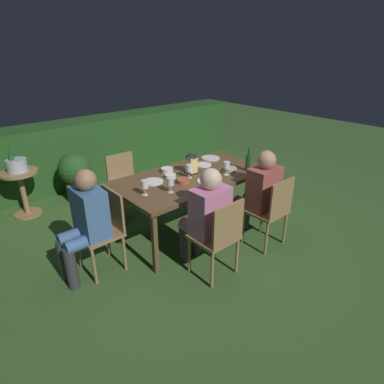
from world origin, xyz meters
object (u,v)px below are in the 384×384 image
(chair_side_left_a, at_px, (219,235))
(plate_a, at_px, (153,182))
(lantern_centerpiece, at_px, (191,162))
(bowl_dip, at_px, (230,169))
(wine_glass_c, at_px, (227,166))
(wine_glass_b, at_px, (189,169))
(potted_plant_corner, at_px, (75,174))
(person_in_blue, at_px, (85,220))
(chair_side_left_b, at_px, (271,209))
(bowl_bread, at_px, (171,176))
(chair_head_near, at_px, (105,227))
(plate_d, at_px, (203,165))
(plate_c, at_px, (211,158))
(wine_glass_d, at_px, (170,182))
(ice_bucket, at_px, (17,165))
(bowl_salad, at_px, (183,181))
(bowl_olives, at_px, (167,170))
(wine_glass_a, at_px, (145,185))
(plate_b, at_px, (208,182))
(side_table, at_px, (22,186))
(green_bottle_on_table, at_px, (248,162))
(person_in_rust, at_px, (259,192))
(chair_side_right_a, at_px, (126,183))
(person_in_pink, at_px, (206,215))
(dining_table, at_px, (192,179))

(chair_side_left_a, distance_m, plate_a, 1.06)
(lantern_centerpiece, distance_m, bowl_dip, 0.51)
(lantern_centerpiece, relative_size, wine_glass_c, 1.57)
(wine_glass_b, distance_m, potted_plant_corner, 2.01)
(person_in_blue, height_order, chair_side_left_a, person_in_blue)
(chair_side_left_b, bearing_deg, bowl_bread, 124.12)
(chair_head_near, height_order, wine_glass_c, wine_glass_c)
(plate_a, xyz_separation_m, plate_d, (0.84, 0.05, 0.00))
(plate_c, xyz_separation_m, potted_plant_corner, (-1.38, 1.49, -0.32))
(person_in_blue, xyz_separation_m, wine_glass_d, (0.89, -0.23, 0.23))
(chair_head_near, height_order, lantern_centerpiece, lantern_centerpiece)
(lantern_centerpiece, bearing_deg, wine_glass_b, -139.93)
(chair_side_left_b, distance_m, plate_c, 1.25)
(person_in_blue, distance_m, ice_bucket, 1.84)
(plate_a, bearing_deg, bowl_salad, -43.95)
(chair_side_left_b, relative_size, bowl_olives, 5.86)
(wine_glass_a, relative_size, potted_plant_corner, 0.22)
(plate_b, height_order, bowl_dip, bowl_dip)
(bowl_bread, distance_m, side_table, 2.16)
(wine_glass_a, xyz_separation_m, side_table, (-0.75, 1.94, -0.43))
(wine_glass_a, distance_m, plate_d, 1.15)
(wine_glass_d, bearing_deg, plate_a, 87.07)
(green_bottle_on_table, bearing_deg, person_in_rust, -120.72)
(chair_side_right_a, xyz_separation_m, chair_side_left_b, (0.86, -1.79, 0.00))
(green_bottle_on_table, distance_m, bowl_bread, 1.00)
(chair_side_right_a, relative_size, potted_plant_corner, 1.15)
(chair_side_right_a, relative_size, wine_glass_d, 5.15)
(person_in_rust, bearing_deg, chair_side_right_a, 118.27)
(ice_bucket, bearing_deg, chair_side_left_a, -68.38)
(chair_side_left_b, distance_m, bowl_olives, 1.35)
(plate_b, relative_size, bowl_dip, 1.56)
(chair_side_right_a, bearing_deg, person_in_pink, -90.00)
(wine_glass_b, relative_size, side_table, 0.26)
(person_in_blue, xyz_separation_m, plate_a, (0.91, 0.13, 0.12))
(chair_side_left_a, xyz_separation_m, lantern_centerpiece, (0.47, 0.95, 0.41))
(bowl_bread, height_order, ice_bucket, ice_bucket)
(dining_table, distance_m, ice_bucket, 2.37)
(wine_glass_d, xyz_separation_m, side_table, (-1.00, 2.06, -0.43))
(chair_side_left_a, xyz_separation_m, person_in_pink, (0.00, 0.20, 0.15))
(person_in_pink, height_order, plate_a, person_in_pink)
(person_in_blue, relative_size, bowl_olives, 7.74)
(chair_head_near, xyz_separation_m, person_in_pink, (0.77, -0.70, 0.15))
(chair_side_right_a, relative_size, plate_a, 3.64)
(chair_side_right_a, relative_size, lantern_centerpiece, 3.28)
(person_in_pink, xyz_separation_m, lantern_centerpiece, (0.47, 0.76, 0.26))
(chair_side_right_a, xyz_separation_m, wine_glass_b, (0.35, -0.93, 0.38))
(dining_table, distance_m, person_in_rust, 0.82)
(plate_d, bearing_deg, potted_plant_corner, 124.45)
(wine_glass_c, xyz_separation_m, plate_b, (-0.33, -0.02, -0.11))
(bowl_salad, xyz_separation_m, ice_bucket, (-1.28, 1.94, -0.02))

